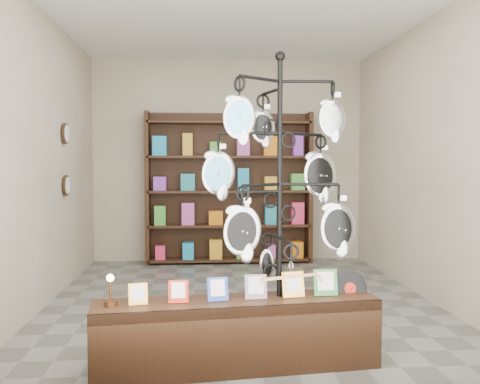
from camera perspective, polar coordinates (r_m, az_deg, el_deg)
The scene contains 6 objects.
ground at distance 5.71m, azimuth 0.10°, elevation -11.68°, with size 5.00×5.00×0.00m, color slate.
room_envelope at distance 5.54m, azimuth 0.10°, elevation 7.16°, with size 5.00×5.00×5.00m.
display_tree at distance 3.84m, azimuth 4.25°, elevation 0.76°, with size 1.18×1.16×2.25m.
front_shelf at distance 3.91m, azimuth -0.33°, elevation -14.88°, with size 2.04×0.65×0.71m.
back_shelving at distance 7.83m, azimuth -1.17°, elevation -0.07°, with size 2.42×0.36×2.20m.
wall_clocks at distance 6.50m, azimuth -18.08°, elevation 3.31°, with size 0.03×0.24×0.84m.
Camera 1 is at (-0.42, -5.51, 1.45)m, focal length 40.00 mm.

